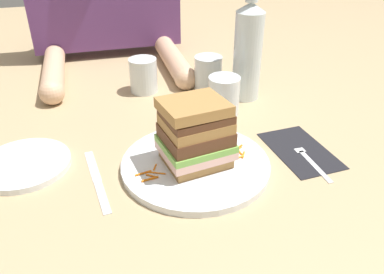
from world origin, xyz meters
name	(u,v)px	position (x,y,z in m)	size (l,w,h in m)	color
ground_plane	(203,166)	(0.00, 0.00, 0.00)	(3.00, 3.00, 0.00)	tan
main_plate	(196,166)	(-0.02, 0.00, 0.01)	(0.29, 0.29, 0.01)	white
sandwich	(196,135)	(-0.02, 0.00, 0.08)	(0.14, 0.13, 0.13)	#A87A42
carrot_shred_0	(152,176)	(-0.10, -0.03, 0.02)	(0.00, 0.00, 0.02)	orange
carrot_shred_1	(155,168)	(-0.09, 0.00, 0.02)	(0.00, 0.00, 0.02)	orange
carrot_shred_2	(157,173)	(-0.09, -0.02, 0.02)	(0.00, 0.00, 0.03)	orange
carrot_shred_3	(150,179)	(-0.11, -0.03, 0.02)	(0.00, 0.00, 0.03)	orange
carrot_shred_4	(143,173)	(-0.12, -0.01, 0.02)	(0.00, 0.00, 0.03)	orange
carrot_shred_5	(239,152)	(0.08, 0.01, 0.02)	(0.00, 0.00, 0.03)	orange
carrot_shred_6	(238,158)	(0.07, -0.01, 0.02)	(0.00, 0.00, 0.03)	orange
carrot_shred_7	(232,154)	(0.06, 0.00, 0.02)	(0.00, 0.00, 0.03)	orange
carrot_shred_8	(243,155)	(0.08, -0.01, 0.02)	(0.00, 0.00, 0.02)	orange
carrot_shred_9	(227,154)	(0.05, 0.01, 0.01)	(0.00, 0.00, 0.03)	orange
carrot_shred_10	(227,151)	(0.05, 0.02, 0.02)	(0.00, 0.00, 0.03)	orange
carrot_shred_11	(233,146)	(0.07, 0.03, 0.02)	(0.00, 0.00, 0.03)	orange
carrot_shred_12	(234,153)	(0.06, 0.01, 0.02)	(0.00, 0.00, 0.03)	orange
carrot_shred_13	(239,147)	(0.08, 0.02, 0.02)	(0.00, 0.00, 0.02)	orange
carrot_shred_14	(236,150)	(0.07, 0.01, 0.02)	(0.00, 0.00, 0.03)	orange
napkin_dark	(301,151)	(0.21, 0.00, 0.00)	(0.11, 0.18, 0.00)	black
fork	(307,155)	(0.21, -0.03, 0.00)	(0.02, 0.17, 0.00)	silver
knife	(98,181)	(-0.20, 0.00, 0.00)	(0.04, 0.20, 0.00)	silver
juice_glass	(224,98)	(0.11, 0.20, 0.04)	(0.07, 0.07, 0.09)	white
water_bottle	(248,51)	(0.19, 0.27, 0.12)	(0.07, 0.07, 0.28)	silver
empty_tumbler_0	(143,75)	(-0.05, 0.38, 0.05)	(0.07, 0.07, 0.09)	silver
empty_tumbler_1	(208,74)	(0.11, 0.34, 0.05)	(0.07, 0.07, 0.09)	silver
side_plate	(24,164)	(-0.34, 0.09, 0.01)	(0.18, 0.18, 0.01)	white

